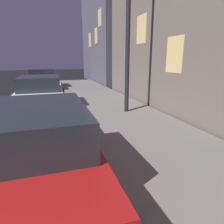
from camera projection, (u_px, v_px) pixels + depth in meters
car_red at (37, 148)px, 3.26m from camera, size 2.10×4.14×1.43m
car_white at (41, 94)px, 8.34m from camera, size 2.18×4.08×1.43m
car_blue at (42, 79)px, 13.94m from camera, size 2.20×4.13×1.43m
building_far at (136, 31)px, 18.67m from camera, size 8.62×8.61×9.26m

